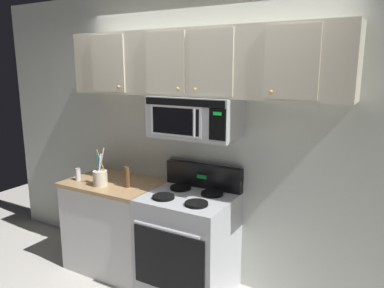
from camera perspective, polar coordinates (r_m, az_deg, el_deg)
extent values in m
cube|color=silver|center=(3.37, 2.52, 0.91)|extent=(5.20, 0.10, 2.70)
cube|color=#B7BABF|center=(3.36, -0.61, -15.44)|extent=(0.76, 0.64, 0.90)
cube|color=black|center=(3.12, -3.77, -17.97)|extent=(0.67, 0.01, 0.52)
cylinder|color=#B7BABF|center=(2.96, -4.17, -13.15)|extent=(0.61, 0.03, 0.03)
cube|color=black|center=(3.38, 1.81, -5.00)|extent=(0.76, 0.07, 0.22)
cube|color=#19D83F|center=(3.35, 1.52, -5.16)|extent=(0.10, 0.00, 0.04)
cylinder|color=black|center=(3.14, -4.48, -8.24)|extent=(0.19, 0.19, 0.02)
cylinder|color=black|center=(2.98, 0.70, -9.31)|extent=(0.19, 0.19, 0.02)
cylinder|color=black|center=(3.36, -1.80, -6.83)|extent=(0.19, 0.19, 0.02)
cylinder|color=black|center=(3.22, 3.13, -7.73)|extent=(0.19, 0.19, 0.02)
cube|color=#B7BABF|center=(3.12, 0.50, 4.23)|extent=(0.76, 0.39, 0.35)
cube|color=black|center=(2.93, -1.40, 6.49)|extent=(0.73, 0.01, 0.06)
cube|color=white|center=(2.99, -2.61, 3.60)|extent=(0.49, 0.01, 0.25)
cube|color=black|center=(2.99, -2.63, 3.59)|extent=(0.44, 0.01, 0.22)
cube|color=black|center=(2.81, 3.98, 3.04)|extent=(0.14, 0.01, 0.25)
cube|color=#19D83F|center=(2.79, 3.96, 4.75)|extent=(0.07, 0.00, 0.03)
cylinder|color=#B7BABF|center=(2.87, 0.33, 3.27)|extent=(0.02, 0.02, 0.23)
cube|color=beige|center=(3.12, 0.79, 12.52)|extent=(2.50, 0.33, 0.55)
cube|color=beige|center=(3.46, -13.06, 12.16)|extent=(0.38, 0.01, 0.51)
sphere|color=tan|center=(3.37, -11.40, 8.76)|extent=(0.03, 0.03, 0.03)
cube|color=beige|center=(3.08, -4.29, 12.50)|extent=(0.38, 0.01, 0.51)
sphere|color=tan|center=(3.00, -2.30, 8.63)|extent=(0.03, 0.03, 0.03)
cube|color=beige|center=(2.87, 2.87, 12.57)|extent=(0.38, 0.01, 0.51)
sphere|color=tan|center=(2.92, 0.40, 8.54)|extent=(0.03, 0.03, 0.03)
cube|color=beige|center=(2.65, 15.24, 12.23)|extent=(0.38, 0.01, 0.51)
sphere|color=tan|center=(2.67, 12.20, 7.97)|extent=(0.03, 0.03, 0.03)
cube|color=silver|center=(3.82, -11.76, -12.45)|extent=(0.90, 0.62, 0.86)
cube|color=tan|center=(3.66, -12.06, -6.01)|extent=(0.93, 0.65, 0.03)
cylinder|color=beige|center=(3.54, -14.15, -5.20)|extent=(0.13, 0.13, 0.14)
cylinder|color=#A87A47|center=(3.51, -13.97, -2.97)|extent=(0.06, 0.07, 0.27)
cylinder|color=#BCBCC1|center=(3.51, -14.25, -3.33)|extent=(0.03, 0.05, 0.23)
cylinder|color=teal|center=(3.53, -14.33, -3.22)|extent=(0.03, 0.06, 0.23)
cylinder|color=silver|center=(3.52, -14.04, -2.82)|extent=(0.07, 0.05, 0.29)
cylinder|color=white|center=(3.77, -17.37, -4.66)|extent=(0.05, 0.05, 0.10)
cylinder|color=#B7BABF|center=(3.75, -17.43, -3.77)|extent=(0.05, 0.05, 0.02)
cylinder|color=brown|center=(3.43, -10.06, -5.09)|extent=(0.05, 0.05, 0.20)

